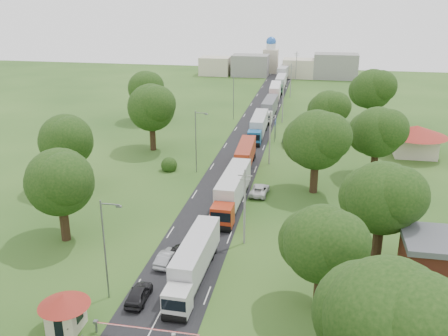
% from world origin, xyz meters
% --- Properties ---
extents(ground, '(260.00, 260.00, 0.00)m').
position_xyz_m(ground, '(0.00, 0.00, 0.00)').
color(ground, '#214517').
rests_on(ground, ground).
extents(road, '(8.00, 200.00, 0.04)m').
position_xyz_m(road, '(0.00, 20.00, 0.00)').
color(road, black).
rests_on(road, ground).
extents(boom_barrier, '(9.22, 0.35, 1.18)m').
position_xyz_m(boom_barrier, '(-1.36, -25.00, 0.89)').
color(boom_barrier, slate).
rests_on(boom_barrier, ground).
extents(guard_booth, '(4.40, 4.40, 3.45)m').
position_xyz_m(guard_booth, '(-7.20, -25.00, 2.16)').
color(guard_booth, beige).
rests_on(guard_booth, ground).
extents(info_sign, '(0.12, 3.10, 4.10)m').
position_xyz_m(info_sign, '(5.20, 35.00, 3.00)').
color(info_sign, slate).
rests_on(info_sign, ground).
extents(pole_1, '(1.60, 0.24, 9.00)m').
position_xyz_m(pole_1, '(5.50, -7.00, 4.68)').
color(pole_1, gray).
rests_on(pole_1, ground).
extents(pole_2, '(1.60, 0.24, 9.00)m').
position_xyz_m(pole_2, '(5.50, 21.00, 4.68)').
color(pole_2, gray).
rests_on(pole_2, ground).
extents(pole_3, '(1.60, 0.24, 9.00)m').
position_xyz_m(pole_3, '(5.50, 49.00, 4.68)').
color(pole_3, gray).
rests_on(pole_3, ground).
extents(pole_4, '(1.60, 0.24, 9.00)m').
position_xyz_m(pole_4, '(5.50, 77.00, 4.68)').
color(pole_4, gray).
rests_on(pole_4, ground).
extents(pole_5, '(1.60, 0.24, 9.00)m').
position_xyz_m(pole_5, '(5.50, 105.00, 4.68)').
color(pole_5, gray).
rests_on(pole_5, ground).
extents(lamp_0, '(2.03, 0.22, 10.00)m').
position_xyz_m(lamp_0, '(-5.35, -20.00, 5.55)').
color(lamp_0, slate).
rests_on(lamp_0, ground).
extents(lamp_1, '(2.03, 0.22, 10.00)m').
position_xyz_m(lamp_1, '(-5.35, 15.00, 5.55)').
color(lamp_1, slate).
rests_on(lamp_1, ground).
extents(lamp_2, '(2.03, 0.22, 10.00)m').
position_xyz_m(lamp_2, '(-5.35, 50.00, 5.55)').
color(lamp_2, slate).
rests_on(lamp_2, ground).
extents(tree_1, '(9.60, 9.60, 12.05)m').
position_xyz_m(tree_1, '(17.99, -29.83, 7.85)').
color(tree_1, '#382616').
rests_on(tree_1, ground).
extents(tree_2, '(8.00, 8.00, 10.10)m').
position_xyz_m(tree_2, '(13.99, -17.86, 6.60)').
color(tree_2, '#382616').
rests_on(tree_2, ground).
extents(tree_3, '(8.80, 8.80, 11.07)m').
position_xyz_m(tree_3, '(19.99, -7.84, 7.22)').
color(tree_3, '#382616').
rests_on(tree_3, ground).
extents(tree_4, '(9.60, 9.60, 12.05)m').
position_xyz_m(tree_4, '(12.99, 10.17, 7.85)').
color(tree_4, '#382616').
rests_on(tree_4, ground).
extents(tree_5, '(8.80, 8.80, 11.07)m').
position_xyz_m(tree_5, '(21.99, 18.16, 7.22)').
color(tree_5, '#382616').
rests_on(tree_5, ground).
extents(tree_6, '(8.00, 8.00, 10.10)m').
position_xyz_m(tree_6, '(14.99, 35.14, 6.60)').
color(tree_6, '#382616').
rests_on(tree_6, ground).
extents(tree_7, '(9.60, 9.60, 12.05)m').
position_xyz_m(tree_7, '(23.99, 50.17, 7.85)').
color(tree_7, '#382616').
rests_on(tree_7, ground).
extents(tree_10, '(8.80, 8.80, 11.07)m').
position_xyz_m(tree_10, '(-15.01, -9.84, 7.22)').
color(tree_10, '#382616').
rests_on(tree_10, ground).
extents(tree_11, '(8.80, 8.80, 11.07)m').
position_xyz_m(tree_11, '(-22.01, 5.16, 7.22)').
color(tree_11, '#382616').
rests_on(tree_11, ground).
extents(tree_12, '(9.60, 9.60, 12.05)m').
position_xyz_m(tree_12, '(-16.01, 25.17, 7.85)').
color(tree_12, '#382616').
rests_on(tree_12, ground).
extents(tree_13, '(8.80, 8.80, 11.07)m').
position_xyz_m(tree_13, '(-24.01, 45.16, 7.22)').
color(tree_13, '#382616').
rests_on(tree_13, ground).
extents(house_brick, '(8.60, 6.60, 5.20)m').
position_xyz_m(house_brick, '(26.00, -12.00, 2.65)').
color(house_brick, maroon).
rests_on(house_brick, ground).
extents(house_cream, '(10.08, 10.08, 5.80)m').
position_xyz_m(house_cream, '(30.00, 30.00, 3.64)').
color(house_cream, beige).
rests_on(house_cream, ground).
extents(distant_town, '(52.00, 8.00, 8.00)m').
position_xyz_m(distant_town, '(0.68, 110.00, 3.49)').
color(distant_town, gray).
rests_on(distant_town, ground).
extents(church, '(5.00, 5.00, 12.30)m').
position_xyz_m(church, '(-4.00, 118.00, 5.39)').
color(church, beige).
rests_on(church, ground).
extents(truck_0, '(2.67, 14.14, 3.92)m').
position_xyz_m(truck_0, '(1.67, -15.44, 2.08)').
color(truck_0, silver).
rests_on(truck_0, ground).
extents(truck_1, '(2.98, 15.68, 4.34)m').
position_xyz_m(truck_1, '(2.33, 3.03, 2.30)').
color(truck_1, '#A62B13').
rests_on(truck_1, ground).
extents(truck_2, '(2.76, 13.85, 3.83)m').
position_xyz_m(truck_2, '(1.79, 18.08, 2.03)').
color(truck_2, yellow).
rests_on(truck_2, ground).
extents(truck_3, '(2.78, 14.78, 4.09)m').
position_xyz_m(truck_3, '(1.71, 37.27, 2.17)').
color(truck_3, '#195D9B').
rests_on(truck_3, ground).
extents(truck_4, '(2.75, 14.73, 4.08)m').
position_xyz_m(truck_4, '(2.21, 53.17, 2.16)').
color(truck_4, white).
rests_on(truck_4, ground).
extents(truck_5, '(3.04, 14.96, 4.14)m').
position_xyz_m(truck_5, '(1.81, 71.47, 2.20)').
color(truck_5, maroon).
rests_on(truck_5, ground).
extents(truck_6, '(2.54, 14.37, 3.99)m').
position_xyz_m(truck_6, '(2.10, 86.13, 2.11)').
color(truck_6, '#246039').
rests_on(truck_6, ground).
extents(truck_7, '(3.54, 15.71, 4.34)m').
position_xyz_m(truck_7, '(1.68, 103.93, 2.30)').
color(truck_7, '#BCBCBC').
rests_on(truck_7, ground).
extents(truck_8, '(2.53, 13.82, 3.83)m').
position_xyz_m(truck_8, '(1.87, 121.69, 2.03)').
color(truck_8, brown).
rests_on(truck_8, ground).
extents(car_lane_front, '(1.88, 4.39, 1.48)m').
position_xyz_m(car_lane_front, '(-2.49, -20.00, 0.74)').
color(car_lane_front, black).
rests_on(car_lane_front, ground).
extents(car_lane_mid, '(2.00, 4.46, 1.42)m').
position_xyz_m(car_lane_mid, '(-1.81, -13.00, 0.71)').
color(car_lane_mid, gray).
rests_on(car_lane_mid, ground).
extents(car_lane_rear, '(2.45, 4.80, 1.33)m').
position_xyz_m(car_lane_rear, '(-1.00, -11.78, 0.67)').
color(car_lane_rear, black).
rests_on(car_lane_rear, ground).
extents(car_verge_near, '(2.61, 5.16, 1.40)m').
position_xyz_m(car_verge_near, '(5.50, 7.69, 0.70)').
color(car_verge_near, silver).
rests_on(car_verge_near, ground).
extents(car_verge_far, '(2.80, 5.17, 1.67)m').
position_xyz_m(car_verge_far, '(7.94, 32.21, 0.84)').
color(car_verge_far, '#515458').
rests_on(car_verge_far, ground).
extents(pedestrian_booth, '(0.95, 1.09, 1.89)m').
position_xyz_m(pedestrian_booth, '(-6.50, -26.00, 0.95)').
color(pedestrian_booth, gray).
rests_on(pedestrian_booth, ground).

